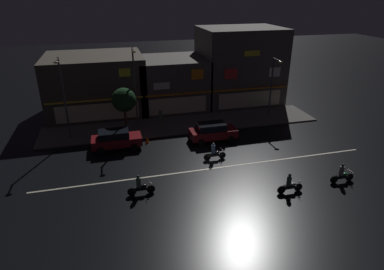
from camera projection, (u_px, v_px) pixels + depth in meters
ground_plane at (211, 169)px, 25.95m from camera, size 140.00×140.00×0.00m
lane_divider_stripe at (211, 169)px, 25.94m from camera, size 26.78×0.16×0.01m
sidewalk_far at (183, 124)px, 34.29m from camera, size 28.19×4.96×0.14m
storefront_left_block at (96, 84)px, 36.99m from camera, size 10.44×8.60×6.38m
storefront_center_block at (240, 66)px, 39.86m from camera, size 9.41×7.40×8.88m
storefront_right_block at (171, 83)px, 38.51m from camera, size 7.91×7.34×5.78m
streetlamp_west at (63, 93)px, 29.11m from camera, size 0.44×1.64×7.50m
streetlamp_mid at (135, 82)px, 31.74m from camera, size 0.44×1.64×7.85m
streetlamp_east at (273, 83)px, 34.64m from camera, size 0.44×1.64×6.35m
pedestrian_on_sidewalk at (161, 118)px, 33.42m from camera, size 0.38×0.38×1.84m
street_tree at (124, 100)px, 31.11m from camera, size 2.28×2.28×4.36m
parked_car_near_kerb at (116, 139)px, 28.99m from camera, size 4.30×1.98×1.67m
parked_car_trailing at (213, 131)px, 30.55m from camera, size 4.30×1.98×1.67m
motorcycle_lead at (290, 185)px, 22.69m from camera, size 1.90×0.60×1.52m
motorcycle_following at (140, 186)px, 22.49m from camera, size 1.90×0.60×1.52m
motorcycle_opposite_lane at (214, 153)px, 27.10m from camera, size 1.90×0.60×1.52m
motorcycle_trailing_far at (342, 175)px, 23.91m from camera, size 1.90×0.60×1.52m
traffic_cone at (147, 140)px, 30.19m from camera, size 0.36×0.36×0.55m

